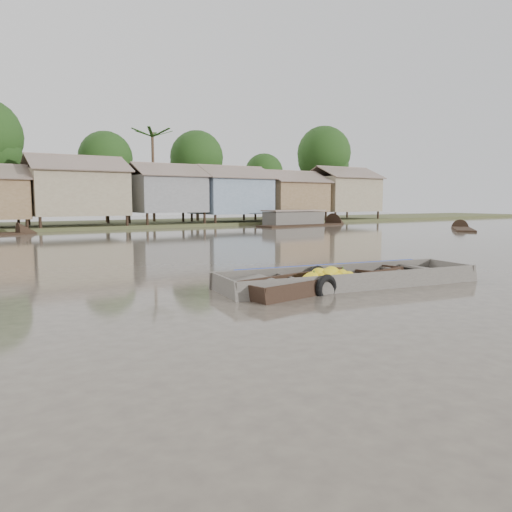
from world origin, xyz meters
TOP-DOWN VIEW (x-y plane):
  - ground at (0.00, 0.00)m, footprint 120.00×120.00m
  - riverbank at (3.03, 31.86)m, footprint 120.00×12.47m
  - banana_boat at (1.46, 0.53)m, footprint 5.15×1.96m
  - viewer_boat at (2.25, 0.52)m, footprint 6.95×2.78m
  - distant_boats at (13.38, 23.87)m, footprint 47.66×16.10m

SIDE VIEW (x-z plane):
  - ground at x=0.00m, z-range 0.00..0.00m
  - viewer_boat at x=2.25m, z-range -0.23..0.32m
  - banana_boat at x=1.46m, z-range -0.22..0.48m
  - distant_boats at x=13.38m, z-range -0.45..0.92m
  - riverbank at x=3.03m, z-range -2.04..8.18m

